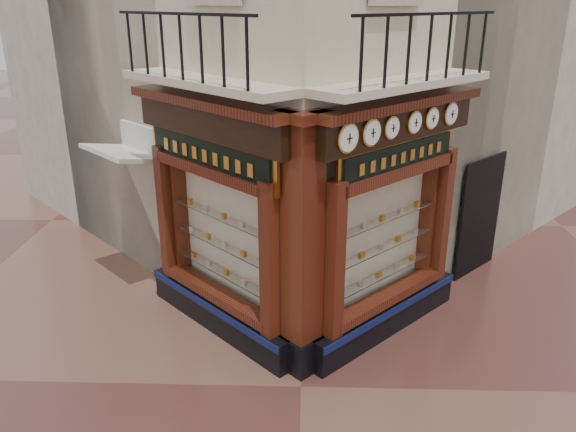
{
  "coord_description": "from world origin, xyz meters",
  "views": [
    {
      "loc": [
        0.02,
        -6.81,
        5.31
      ],
      "look_at": [
        -0.25,
        2.0,
        1.93
      ],
      "focal_mm": 35.0,
      "sensor_mm": 36.0,
      "label": 1
    }
  ],
  "objects_px": {
    "clock_a": "(348,138)",
    "signboard_left": "(208,155)",
    "clock_b": "(371,133)",
    "corner_pilaster": "(302,252)",
    "clock_d": "(414,122)",
    "clock_e": "(432,118)",
    "awning": "(136,283)",
    "clock_c": "(391,128)",
    "clock_f": "(451,114)",
    "signboard_right": "(399,157)"
  },
  "relations": [
    {
      "from": "clock_c",
      "to": "signboard_right",
      "type": "distance_m",
      "value": 0.67
    },
    {
      "from": "clock_d",
      "to": "clock_e",
      "type": "xyz_separation_m",
      "value": [
        0.32,
        0.32,
        0.0
      ]
    },
    {
      "from": "corner_pilaster",
      "to": "clock_b",
      "type": "relative_size",
      "value": 10.15
    },
    {
      "from": "corner_pilaster",
      "to": "signboard_right",
      "type": "relative_size",
      "value": 1.96
    },
    {
      "from": "clock_e",
      "to": "clock_f",
      "type": "relative_size",
      "value": 0.92
    },
    {
      "from": "clock_b",
      "to": "clock_f",
      "type": "bearing_deg",
      "value": 0.0
    },
    {
      "from": "clock_f",
      "to": "clock_e",
      "type": "bearing_deg",
      "value": 180.0
    },
    {
      "from": "clock_a",
      "to": "clock_c",
      "type": "relative_size",
      "value": 1.22
    },
    {
      "from": "clock_d",
      "to": "signboard_left",
      "type": "xyz_separation_m",
      "value": [
        -3.11,
        -0.03,
        -0.52
      ]
    },
    {
      "from": "clock_a",
      "to": "awning",
      "type": "distance_m",
      "value": 5.96
    },
    {
      "from": "clock_c",
      "to": "clock_d",
      "type": "xyz_separation_m",
      "value": [
        0.39,
        0.39,
        0.0
      ]
    },
    {
      "from": "corner_pilaster",
      "to": "awning",
      "type": "height_order",
      "value": "corner_pilaster"
    },
    {
      "from": "clock_f",
      "to": "awning",
      "type": "distance_m",
      "value": 6.81
    },
    {
      "from": "clock_a",
      "to": "clock_b",
      "type": "bearing_deg",
      "value": -0.0
    },
    {
      "from": "clock_d",
      "to": "clock_e",
      "type": "distance_m",
      "value": 0.46
    },
    {
      "from": "clock_d",
      "to": "clock_f",
      "type": "distance_m",
      "value": 1.0
    },
    {
      "from": "clock_a",
      "to": "signboard_left",
      "type": "height_order",
      "value": "clock_a"
    },
    {
      "from": "clock_a",
      "to": "signboard_right",
      "type": "relative_size",
      "value": 0.2
    },
    {
      "from": "clock_b",
      "to": "awning",
      "type": "relative_size",
      "value": 0.25
    },
    {
      "from": "corner_pilaster",
      "to": "signboard_left",
      "type": "bearing_deg",
      "value": 100.25
    },
    {
      "from": "corner_pilaster",
      "to": "clock_a",
      "type": "xyz_separation_m",
      "value": [
        0.58,
        -0.02,
        1.67
      ]
    },
    {
      "from": "corner_pilaster",
      "to": "signboard_left",
      "type": "distance_m",
      "value": 2.12
    },
    {
      "from": "clock_b",
      "to": "awning",
      "type": "xyz_separation_m",
      "value": [
        -4.27,
        2.31,
        -3.62
      ]
    },
    {
      "from": "corner_pilaster",
      "to": "clock_a",
      "type": "bearing_deg",
      "value": -46.86
    },
    {
      "from": "corner_pilaster",
      "to": "clock_a",
      "type": "distance_m",
      "value": 1.77
    },
    {
      "from": "clock_a",
      "to": "clock_f",
      "type": "height_order",
      "value": "clock_a"
    },
    {
      "from": "clock_b",
      "to": "signboard_left",
      "type": "height_order",
      "value": "clock_b"
    },
    {
      "from": "clock_b",
      "to": "signboard_left",
      "type": "distance_m",
      "value": 2.54
    },
    {
      "from": "signboard_right",
      "to": "clock_d",
      "type": "bearing_deg",
      "value": -35.69
    },
    {
      "from": "clock_e",
      "to": "clock_b",
      "type": "bearing_deg",
      "value": -180.0
    },
    {
      "from": "signboard_right",
      "to": "corner_pilaster",
      "type": "bearing_deg",
      "value": 169.75
    },
    {
      "from": "clock_f",
      "to": "clock_b",
      "type": "bearing_deg",
      "value": -180.0
    },
    {
      "from": "corner_pilaster",
      "to": "clock_c",
      "type": "distance_m",
      "value": 2.19
    },
    {
      "from": "clock_b",
      "to": "clock_c",
      "type": "distance_m",
      "value": 0.46
    },
    {
      "from": "clock_c",
      "to": "awning",
      "type": "distance_m",
      "value": 6.18
    },
    {
      "from": "signboard_right",
      "to": "awning",
      "type": "bearing_deg",
      "value": 116.35
    },
    {
      "from": "awning",
      "to": "corner_pilaster",
      "type": "bearing_deg",
      "value": -173.25
    },
    {
      "from": "clock_b",
      "to": "clock_e",
      "type": "xyz_separation_m",
      "value": [
        1.04,
        1.04,
        -0.0
      ]
    },
    {
      "from": "clock_b",
      "to": "awning",
      "type": "distance_m",
      "value": 6.06
    },
    {
      "from": "clock_f",
      "to": "signboard_left",
      "type": "xyz_separation_m",
      "value": [
        -3.82,
        -0.74,
        -0.52
      ]
    },
    {
      "from": "clock_e",
      "to": "clock_f",
      "type": "xyz_separation_m",
      "value": [
        0.38,
        0.38,
        -0.0
      ]
    },
    {
      "from": "clock_b",
      "to": "clock_e",
      "type": "relative_size",
      "value": 1.13
    },
    {
      "from": "corner_pilaster",
      "to": "clock_a",
      "type": "height_order",
      "value": "corner_pilaster"
    },
    {
      "from": "corner_pilaster",
      "to": "signboard_right",
      "type": "height_order",
      "value": "corner_pilaster"
    },
    {
      "from": "signboard_right",
      "to": "signboard_left",
      "type": "bearing_deg",
      "value": 135.0
    },
    {
      "from": "clock_b",
      "to": "signboard_right",
      "type": "relative_size",
      "value": 0.19
    },
    {
      "from": "clock_e",
      "to": "signboard_left",
      "type": "xyz_separation_m",
      "value": [
        -3.43,
        -0.36,
        -0.52
      ]
    },
    {
      "from": "clock_c",
      "to": "clock_d",
      "type": "height_order",
      "value": "clock_d"
    },
    {
      "from": "clock_b",
      "to": "awning",
      "type": "bearing_deg",
      "value": 106.65
    },
    {
      "from": "clock_f",
      "to": "signboard_right",
      "type": "distance_m",
      "value": 1.27
    }
  ]
}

